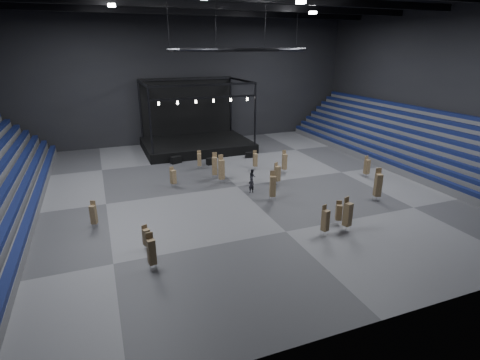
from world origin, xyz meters
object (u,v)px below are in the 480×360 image
object	(u,v)px
flight_case_left	(176,160)
chair_stack_11	(284,161)
crew_member	(252,176)
chair_stack_6	(255,160)
chair_stack_4	(146,237)
chair_stack_9	(378,184)
flight_case_right	(249,155)
man_center	(251,185)
stage	(195,138)
chair_stack_0	(273,186)
chair_stack_3	(221,169)
chair_stack_10	(215,165)
chair_stack_15	(199,159)
chair_stack_12	(277,173)
chair_stack_14	(348,214)
chair_stack_2	(325,220)
chair_stack_1	(93,214)
flight_case_mid	(211,161)
chair_stack_7	(367,166)
chair_stack_13	(339,212)
chair_stack_8	(151,251)
chair_stack_5	(173,177)

from	to	relation	value
flight_case_left	chair_stack_11	bearing A→B (deg)	-36.93
crew_member	chair_stack_6	bearing A→B (deg)	-19.82
chair_stack_4	chair_stack_6	world-z (taller)	chair_stack_6
flight_case_left	chair_stack_9	bearing A→B (deg)	-51.13
flight_case_right	man_center	world-z (taller)	man_center
stage	flight_case_right	world-z (taller)	stage
chair_stack_0	chair_stack_3	xyz separation A→B (m)	(-2.83, 6.09, 0.08)
chair_stack_10	chair_stack_11	world-z (taller)	chair_stack_10
chair_stack_9	chair_stack_15	distance (m)	19.55
chair_stack_12	chair_stack_14	bearing A→B (deg)	-112.72
chair_stack_2	chair_stack_12	distance (m)	11.15
chair_stack_0	chair_stack_1	distance (m)	15.20
flight_case_mid	chair_stack_4	world-z (taller)	chair_stack_4
stage	chair_stack_9	world-z (taller)	stage
flight_case_right	man_center	xyz separation A→B (m)	(-4.47, -11.29, 0.42)
chair_stack_10	chair_stack_15	size ratio (longest dim) A/B	1.33
flight_case_left	chair_stack_7	world-z (taller)	chair_stack_7
chair_stack_2	chair_stack_6	size ratio (longest dim) A/B	1.08
chair_stack_12	chair_stack_13	xyz separation A→B (m)	(0.46, -9.84, -0.19)
stage	chair_stack_7	world-z (taller)	stage
chair_stack_6	chair_stack_14	bearing A→B (deg)	-84.64
chair_stack_8	flight_case_right	bearing A→B (deg)	45.36
chair_stack_13	chair_stack_15	distance (m)	18.93
chair_stack_6	chair_stack_7	xyz separation A→B (m)	(9.98, -6.91, 0.09)
chair_stack_10	crew_member	world-z (taller)	chair_stack_10
chair_stack_13	chair_stack_12	bearing A→B (deg)	116.77
chair_stack_2	chair_stack_0	bearing A→B (deg)	77.76
flight_case_left	chair_stack_1	distance (m)	17.45
chair_stack_0	man_center	world-z (taller)	chair_stack_0
crew_member	chair_stack_10	bearing A→B (deg)	55.96
chair_stack_14	crew_member	bearing A→B (deg)	83.40
chair_stack_5	chair_stack_14	distance (m)	17.47
chair_stack_0	chair_stack_5	bearing A→B (deg)	155.56
chair_stack_4	flight_case_right	bearing A→B (deg)	29.18
chair_stack_8	flight_case_mid	bearing A→B (deg)	54.87
stage	chair_stack_4	bearing A→B (deg)	-111.67
man_center	chair_stack_13	bearing A→B (deg)	113.05
chair_stack_1	chair_stack_11	distance (m)	21.06
chair_stack_7	chair_stack_13	distance (m)	12.65
chair_stack_7	chair_stack_11	world-z (taller)	chair_stack_11
chair_stack_6	chair_stack_8	world-z (taller)	chair_stack_8
chair_stack_10	chair_stack_8	bearing A→B (deg)	-96.37
chair_stack_0	chair_stack_11	world-z (taller)	chair_stack_0
chair_stack_0	chair_stack_3	size ratio (longest dim) A/B	0.94
chair_stack_15	chair_stack_5	bearing A→B (deg)	-111.94
chair_stack_10	chair_stack_15	bearing A→B (deg)	123.40
flight_case_mid	chair_stack_13	bearing A→B (deg)	-76.28
chair_stack_8	man_center	world-z (taller)	chair_stack_8
chair_stack_0	chair_stack_7	xyz separation A→B (m)	(12.18, 2.18, -0.20)
chair_stack_13	chair_stack_14	distance (m)	1.26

